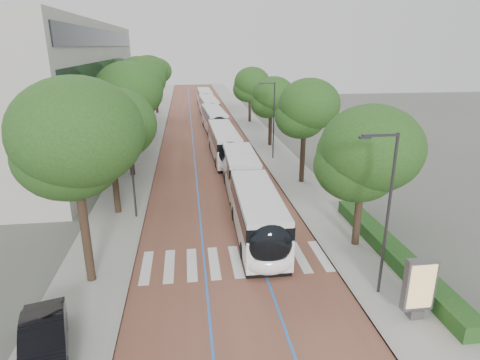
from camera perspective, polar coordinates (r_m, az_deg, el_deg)
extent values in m
plane|color=#51544C|center=(22.40, -0.77, -12.83)|extent=(160.00, 160.00, 0.00)
cube|color=brown|center=(60.16, -5.35, 7.34)|extent=(11.00, 140.00, 0.02)
cube|color=#989690|center=(60.34, -12.54, 7.06)|extent=(4.00, 140.00, 0.12)
cube|color=#989690|center=(60.89, 1.78, 7.60)|extent=(4.00, 140.00, 0.12)
cube|color=gray|center=(60.21, -10.72, 7.16)|extent=(0.20, 140.00, 0.14)
cube|color=gray|center=(60.62, -0.01, 7.56)|extent=(0.20, 140.00, 0.14)
cube|color=silver|center=(23.27, -13.16, -11.99)|extent=(0.55, 3.60, 0.01)
cube|color=silver|center=(23.17, -10.02, -11.92)|extent=(0.55, 3.60, 0.01)
cube|color=silver|center=(23.13, -6.86, -11.80)|extent=(0.55, 3.60, 0.01)
cube|color=silver|center=(23.16, -3.71, -11.65)|extent=(0.55, 3.60, 0.01)
cube|color=silver|center=(23.26, -0.57, -11.47)|extent=(0.55, 3.60, 0.01)
cube|color=silver|center=(23.42, 2.53, -11.26)|extent=(0.55, 3.60, 0.01)
cube|color=silver|center=(23.65, 5.57, -11.02)|extent=(0.55, 3.60, 0.01)
cube|color=silver|center=(23.94, 8.53, -10.76)|extent=(0.55, 3.60, 0.01)
cube|color=silver|center=(24.29, 11.42, -10.47)|extent=(0.55, 3.60, 0.01)
cube|color=blue|center=(60.12, -6.89, 7.30)|extent=(0.12, 126.00, 0.01)
cube|color=blue|center=(60.24, -3.82, 7.41)|extent=(0.12, 126.00, 0.01)
cube|color=#ABA89F|center=(50.27, -28.21, 11.12)|extent=(18.00, 40.00, 14.00)
cube|color=black|center=(48.48, -17.36, 7.45)|extent=(0.12, 38.00, 1.60)
cube|color=black|center=(48.01, -17.73, 11.19)|extent=(0.12, 38.00, 1.60)
cube|color=black|center=(47.75, -18.12, 14.99)|extent=(0.12, 38.00, 1.60)
cube|color=black|center=(47.70, -18.49, 18.58)|extent=(0.12, 38.00, 1.60)
cube|color=#153E16|center=(24.76, 20.94, -9.53)|extent=(1.20, 14.00, 0.80)
cylinder|color=#323235|center=(19.85, 20.25, -5.01)|extent=(0.14, 0.14, 8.00)
cube|color=#323235|center=(18.34, 19.37, 6.04)|extent=(1.70, 0.12, 0.12)
cube|color=#323235|center=(18.05, 17.35, 5.80)|extent=(0.50, 0.20, 0.10)
cylinder|color=#323235|center=(42.64, 4.82, 8.33)|extent=(0.14, 0.14, 8.00)
cube|color=#323235|center=(41.96, 3.87, 13.56)|extent=(1.70, 0.12, 0.12)
cube|color=#323235|center=(41.83, 2.90, 13.46)|extent=(0.50, 0.20, 0.10)
cylinder|color=#323235|center=(28.28, -15.17, 2.44)|extent=(0.14, 0.14, 8.00)
cylinder|color=black|center=(21.69, -21.06, -7.50)|extent=(0.44, 0.44, 5.19)
ellipsoid|color=#1D4917|center=(20.18, -22.60, 4.66)|extent=(6.05, 6.05, 5.14)
cylinder|color=black|center=(30.03, -17.27, -0.79)|extent=(0.44, 0.44, 4.28)
ellipsoid|color=#1D4917|center=(29.03, -18.00, 6.48)|extent=(5.87, 5.87, 4.99)
cylinder|color=black|center=(38.44, -15.28, 4.27)|extent=(0.44, 0.44, 5.18)
ellipsoid|color=#1D4917|center=(37.61, -15.89, 11.23)|extent=(6.01, 6.01, 5.11)
cylinder|color=black|center=(48.12, -13.84, 7.29)|extent=(0.44, 0.44, 5.36)
ellipsoid|color=#1D4917|center=(47.45, -14.30, 13.07)|extent=(5.75, 5.75, 4.88)
cylinder|color=black|center=(59.89, -12.71, 9.54)|extent=(0.44, 0.44, 5.40)
ellipsoid|color=#1D4917|center=(59.35, -13.06, 14.21)|extent=(5.24, 5.24, 4.46)
cylinder|color=black|center=(74.74, -11.78, 11.11)|extent=(0.44, 0.44, 4.84)
ellipsoid|color=#1D4917|center=(74.32, -12.01, 14.47)|extent=(5.33, 5.33, 4.53)
cylinder|color=black|center=(25.15, 16.40, -4.88)|extent=(0.44, 0.44, 3.96)
ellipsoid|color=#1D4917|center=(24.00, 17.18, 3.04)|extent=(5.83, 5.83, 4.96)
cylinder|color=black|center=(35.70, 8.87, 3.09)|extent=(0.44, 0.44, 4.53)
ellipsoid|color=#1D4917|center=(34.85, 9.20, 9.62)|extent=(5.16, 5.16, 4.39)
cylinder|color=black|center=(48.98, 4.31, 7.16)|extent=(0.44, 0.44, 4.00)
ellipsoid|color=#1D4917|center=(48.39, 4.41, 11.37)|extent=(4.90, 4.90, 4.16)
cylinder|color=black|center=(64.49, 1.39, 9.98)|extent=(0.44, 0.44, 4.01)
ellipsoid|color=#1D4917|center=(64.04, 1.42, 13.20)|extent=(5.53, 5.53, 4.70)
cylinder|color=black|center=(29.70, 0.98, -0.88)|extent=(2.32, 0.95, 2.30)
cube|color=white|center=(25.18, 2.44, -5.86)|extent=(2.72, 9.42, 1.82)
cube|color=black|center=(24.73, 2.47, -3.45)|extent=(2.76, 9.23, 0.97)
cube|color=silver|center=(24.49, 2.49, -2.06)|extent=(2.67, 9.23, 0.31)
cube|color=black|center=(25.64, 2.40, -8.07)|extent=(2.66, 9.04, 0.35)
cube|color=white|center=(33.93, 0.07, 0.72)|extent=(2.68, 7.80, 1.82)
cube|color=black|center=(33.60, 0.07, 2.57)|extent=(2.72, 7.64, 0.97)
cube|color=silver|center=(33.42, 0.07, 3.63)|extent=(2.63, 7.64, 0.31)
cube|color=black|center=(34.28, 0.07, -1.01)|extent=(2.63, 7.49, 0.35)
ellipsoid|color=black|center=(20.84, 4.33, -9.12)|extent=(2.38, 1.16, 2.28)
ellipsoid|color=white|center=(21.35, 4.28, -11.89)|extent=(2.37, 1.06, 1.14)
cylinder|color=black|center=(23.36, 0.47, -10.00)|extent=(0.32, 1.01, 1.00)
cylinder|color=black|center=(23.70, 5.98, -9.66)|extent=(0.32, 1.01, 1.00)
cylinder|color=black|center=(35.65, -2.03, 0.32)|extent=(0.32, 1.01, 1.00)
cylinder|color=black|center=(35.87, 1.57, 0.44)|extent=(0.32, 1.01, 1.00)
cylinder|color=black|center=(28.15, -0.80, -4.80)|extent=(0.32, 1.01, 1.00)
cylinder|color=black|center=(28.43, 3.75, -4.59)|extent=(0.32, 1.01, 1.00)
cube|color=white|center=(43.73, -2.31, 4.81)|extent=(2.68, 12.04, 1.82)
cube|color=black|center=(43.47, -2.33, 6.27)|extent=(2.72, 11.80, 0.97)
cube|color=silver|center=(43.34, -2.34, 7.10)|extent=(2.63, 11.80, 0.31)
cube|color=black|center=(44.00, -2.29, 3.44)|extent=(2.63, 11.56, 0.35)
ellipsoid|color=black|center=(37.91, -1.36, 3.81)|extent=(2.37, 1.14, 2.28)
ellipsoid|color=white|center=(38.17, -1.33, 2.14)|extent=(2.37, 1.04, 1.14)
cylinder|color=black|center=(40.36, -3.33, 2.49)|extent=(0.32, 1.00, 1.00)
cylinder|color=black|center=(40.61, -0.15, 2.63)|extent=(0.32, 1.00, 1.00)
cylinder|color=black|center=(47.49, -4.16, 4.94)|extent=(0.32, 1.00, 1.00)
cylinder|color=black|center=(47.70, -1.44, 5.05)|extent=(0.32, 1.00, 1.00)
cube|color=white|center=(57.38, -3.68, 8.11)|extent=(3.02, 12.10, 1.82)
cube|color=black|center=(57.18, -3.70, 9.23)|extent=(3.05, 11.86, 0.97)
cube|color=silver|center=(57.08, -3.72, 9.87)|extent=(2.96, 11.86, 0.31)
cube|color=black|center=(57.59, -3.66, 7.05)|extent=(2.95, 11.62, 0.35)
ellipsoid|color=black|center=(51.53, -2.94, 7.76)|extent=(2.40, 1.20, 2.28)
ellipsoid|color=white|center=(51.71, -2.92, 6.51)|extent=(2.39, 1.10, 1.14)
cylinder|color=black|center=(53.90, -4.42, 6.58)|extent=(0.34, 1.01, 1.00)
cylinder|color=black|center=(54.16, -2.03, 6.68)|extent=(0.34, 1.01, 1.00)
cylinder|color=black|center=(61.13, -5.14, 8.00)|extent=(0.34, 1.01, 1.00)
cylinder|color=black|center=(61.36, -3.01, 8.08)|extent=(0.34, 1.01, 1.00)
cube|color=white|center=(69.97, -4.44, 9.99)|extent=(2.95, 12.09, 1.82)
cube|color=black|center=(69.81, -4.47, 10.92)|extent=(2.98, 11.85, 0.97)
cube|color=silver|center=(69.73, -4.48, 11.44)|extent=(2.89, 11.84, 0.31)
cube|color=black|center=(70.14, -4.42, 9.11)|extent=(2.88, 11.60, 0.35)
ellipsoid|color=black|center=(64.10, -3.95, 9.88)|extent=(2.39, 1.19, 2.28)
ellipsoid|color=white|center=(64.23, -3.92, 8.87)|extent=(2.39, 1.09, 1.14)
cylinder|color=black|center=(66.45, -5.11, 8.85)|extent=(0.34, 1.01, 1.00)
cylinder|color=black|center=(66.67, -3.15, 8.93)|extent=(0.34, 1.01, 1.00)
cylinder|color=black|center=(73.74, -5.60, 9.80)|extent=(0.34, 1.01, 1.00)
cylinder|color=black|center=(73.93, -3.83, 9.87)|extent=(0.34, 1.01, 1.00)
cube|color=white|center=(82.89, -5.02, 11.32)|extent=(2.67, 12.03, 1.82)
cube|color=black|center=(82.75, -5.05, 12.10)|extent=(2.71, 11.80, 0.97)
cube|color=silver|center=(82.68, -5.06, 12.54)|extent=(2.62, 11.79, 0.31)
cube|color=black|center=(83.03, -5.00, 10.58)|extent=(2.62, 11.55, 0.35)
ellipsoid|color=black|center=(77.00, -4.76, 11.33)|extent=(2.37, 1.13, 2.28)
ellipsoid|color=white|center=(77.10, -4.73, 10.48)|extent=(2.36, 1.03, 1.14)
cylinder|color=black|center=(79.37, -5.67, 10.42)|extent=(0.31, 1.00, 1.00)
cylinder|color=black|center=(79.51, -4.02, 10.48)|extent=(0.31, 1.00, 1.00)
cylinder|color=black|center=(86.69, -5.93, 11.10)|extent=(0.31, 1.00, 1.00)
cylinder|color=black|center=(86.82, -4.41, 11.16)|extent=(0.31, 1.00, 1.00)
cube|color=#59595B|center=(20.46, 23.59, -16.85)|extent=(0.64, 0.54, 0.43)
cube|color=#59595B|center=(19.70, 24.14, -13.40)|extent=(1.39, 0.38, 2.46)
cube|color=tan|center=(19.55, 24.45, -13.69)|extent=(1.18, 0.02, 2.14)
imported|color=black|center=(18.27, -26.12, -19.81)|extent=(2.82, 4.91, 1.53)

